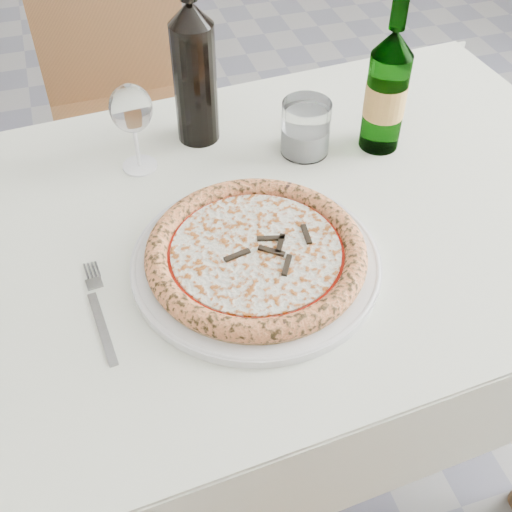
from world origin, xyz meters
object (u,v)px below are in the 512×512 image
at_px(dining_table, 238,265).
at_px(plate, 256,261).
at_px(wine_bottle, 194,71).
at_px(beer_bottle, 387,91).
at_px(wine_glass, 131,111).
at_px(pizza, 256,253).
at_px(tumbler, 305,131).
at_px(chair_far, 123,88).

xyz_separation_m(dining_table, plate, (-0.00, -0.10, 0.11)).
relative_size(dining_table, wine_bottle, 4.48).
relative_size(plate, beer_bottle, 1.34).
xyz_separation_m(dining_table, wine_bottle, (-0.00, 0.25, 0.23)).
relative_size(wine_glass, wine_bottle, 0.51).
bearing_deg(beer_bottle, wine_bottle, 158.25).
xyz_separation_m(pizza, tumbler, (0.17, 0.25, 0.01)).
relative_size(tumbler, wine_bottle, 0.31).
xyz_separation_m(wine_glass, beer_bottle, (0.42, -0.06, -0.00)).
relative_size(plate, wine_bottle, 1.19).
height_order(chair_far, beer_bottle, beer_bottle).
bearing_deg(tumbler, chair_far, 109.60).
height_order(tumbler, wine_bottle, wine_bottle).
bearing_deg(wine_bottle, tumbler, -30.25).
bearing_deg(plate, wine_bottle, 90.27).
distance_m(wine_glass, tumbler, 0.30).
height_order(chair_far, wine_bottle, wine_bottle).
bearing_deg(wine_bottle, plate, -89.73).
distance_m(chair_far, tumbler, 0.78).
bearing_deg(pizza, tumbler, 55.93).
relative_size(chair_far, beer_bottle, 3.41).
bearing_deg(wine_glass, beer_bottle, -8.41).
bearing_deg(wine_bottle, wine_glass, -154.01).
relative_size(pizza, wine_bottle, 1.05).
distance_m(chair_far, beer_bottle, 0.88).
bearing_deg(chair_far, dining_table, -84.53).
distance_m(plate, tumbler, 0.30).
height_order(wine_glass, tumbler, wine_glass).
height_order(plate, beer_bottle, beer_bottle).
relative_size(plate, pizza, 1.14).
xyz_separation_m(chair_far, wine_glass, (-0.04, -0.65, 0.34)).
height_order(plate, wine_bottle, wine_bottle).
distance_m(wine_glass, beer_bottle, 0.43).
relative_size(chair_far, wine_bottle, 3.03).
distance_m(plate, beer_bottle, 0.39).
relative_size(chair_far, pizza, 2.90).
height_order(plate, wine_glass, wine_glass).
distance_m(plate, wine_glass, 0.33).
xyz_separation_m(plate, wine_glass, (-0.12, 0.29, 0.10)).
height_order(wine_glass, wine_bottle, wine_bottle).
distance_m(pizza, tumbler, 0.30).
xyz_separation_m(plate, tumbler, (0.17, 0.25, 0.03)).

